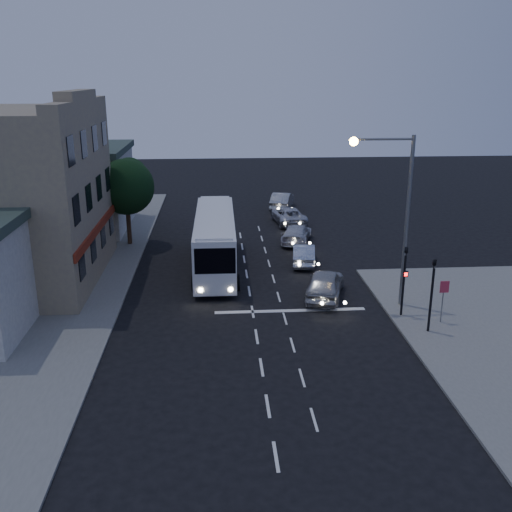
{
  "coord_description": "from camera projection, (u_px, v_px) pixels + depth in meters",
  "views": [
    {
      "loc": [
        -1.75,
        -25.7,
        11.95
      ],
      "look_at": [
        0.37,
        4.78,
        2.2
      ],
      "focal_mm": 40.0,
      "sensor_mm": 36.0,
      "label": 1
    }
  ],
  "objects": [
    {
      "name": "car_extra",
      "position": [
        282.0,
        201.0,
        52.75
      ],
      "size": [
        2.79,
        5.03,
        1.57
      ],
      "primitive_type": "imported",
      "rotation": [
        0.0,
        0.0,
        2.89
      ],
      "color": "#A8A8A9",
      "rests_on": "ground"
    },
    {
      "name": "car_sedan_b",
      "position": [
        297.0,
        234.0,
        42.34
      ],
      "size": [
        3.08,
        4.96,
        1.34
      ],
      "primitive_type": "imported",
      "rotation": [
        0.0,
        0.0,
        2.86
      ],
      "color": "silver",
      "rests_on": "ground"
    },
    {
      "name": "car_sedan_c",
      "position": [
        289.0,
        215.0,
        47.72
      ],
      "size": [
        2.84,
        5.17,
        1.37
      ],
      "primitive_type": "imported",
      "rotation": [
        0.0,
        0.0,
        3.26
      ],
      "color": "#B9B9C1",
      "rests_on": "ground"
    },
    {
      "name": "main_building",
      "position": [
        8.0,
        196.0,
        33.29
      ],
      "size": [
        10.12,
        12.0,
        11.0
      ],
      "color": "#7C6D5E",
      "rests_on": "sidewalk_far"
    },
    {
      "name": "car_sedan_a",
      "position": [
        304.0,
        254.0,
        37.55
      ],
      "size": [
        1.94,
        4.17,
        1.32
      ],
      "primitive_type": "imported",
      "rotation": [
        0.0,
        0.0,
        3.0
      ],
      "color": "#B0B9C9",
      "rests_on": "ground"
    },
    {
      "name": "tour_bus",
      "position": [
        215.0,
        239.0,
        36.3
      ],
      "size": [
        2.76,
        11.66,
        3.57
      ],
      "rotation": [
        0.0,
        0.0,
        -0.01
      ],
      "color": "white",
      "rests_on": "ground"
    },
    {
      "name": "ground",
      "position": [
        255.0,
        328.0,
        28.18
      ],
      "size": [
        120.0,
        120.0,
        0.0
      ],
      "primitive_type": "plane",
      "color": "black"
    },
    {
      "name": "sidewalk_far",
      "position": [
        35.0,
        278.0,
        34.9
      ],
      "size": [
        12.0,
        50.0,
        0.12
      ],
      "primitive_type": "cube",
      "color": "slate",
      "rests_on": "ground"
    },
    {
      "name": "traffic_signal_side",
      "position": [
        432.0,
        286.0,
        26.85
      ],
      "size": [
        0.18,
        0.15,
        4.1
      ],
      "color": "black",
      "rests_on": "sidewalk_near"
    },
    {
      "name": "low_building_north",
      "position": [
        69.0,
        187.0,
        45.26
      ],
      "size": [
        9.4,
        9.4,
        6.5
      ],
      "color": "#A7A5A1",
      "rests_on": "sidewalk_far"
    },
    {
      "name": "road_markings",
      "position": [
        274.0,
        302.0,
        31.4
      ],
      "size": [
        8.0,
        30.55,
        0.01
      ],
      "color": "silver",
      "rests_on": "ground"
    },
    {
      "name": "street_tree",
      "position": [
        126.0,
        184.0,
        40.54
      ],
      "size": [
        4.0,
        4.0,
        6.2
      ],
      "color": "black",
      "rests_on": "sidewalk_far"
    },
    {
      "name": "regulatory_sign",
      "position": [
        443.0,
        295.0,
        28.08
      ],
      "size": [
        0.45,
        0.12,
        2.2
      ],
      "color": "slate",
      "rests_on": "sidewalk_near"
    },
    {
      "name": "car_suv",
      "position": [
        325.0,
        284.0,
        31.82
      ],
      "size": [
        3.16,
        5.02,
        1.59
      ],
      "primitive_type": "imported",
      "rotation": [
        0.0,
        0.0,
        2.85
      ],
      "color": "#AEAEAE",
      "rests_on": "ground"
    },
    {
      "name": "traffic_signal_main",
      "position": [
        405.0,
        273.0,
        28.68
      ],
      "size": [
        0.25,
        0.35,
        4.1
      ],
      "color": "black",
      "rests_on": "sidewalk_near"
    },
    {
      "name": "streetlight",
      "position": [
        396.0,
        202.0,
        29.01
      ],
      "size": [
        3.32,
        0.44,
        9.0
      ],
      "color": "slate",
      "rests_on": "sidewalk_near"
    }
  ]
}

